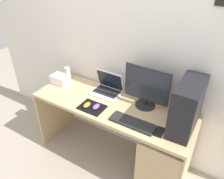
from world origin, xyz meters
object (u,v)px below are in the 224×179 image
Objects in this scene: pc_tower at (187,107)px; laptop at (107,88)px; cell_phone at (159,132)px; mouse_left at (96,107)px; mouse_right at (87,105)px; monitor at (147,88)px; speaker at (68,72)px; projector at (60,80)px; keyboard at (132,123)px.

pc_tower reaches higher than laptop.
cell_phone is at bearing -22.76° from laptop.
mouse_left is 1.00× the size of mouse_right.
monitor reaches higher than speaker.
projector is at bearing 172.39° from cell_phone.
speaker is at bearing 173.48° from pc_tower.
keyboard is at bearing -10.71° from projector.
laptop is 0.79m from cell_phone.
pc_tower is 0.91m from laptop.
monitor is 0.61m from mouse_right.
monitor is (-0.42, 0.12, -0.01)m from pc_tower.
keyboard is at bearing -18.63° from speaker.
pc_tower reaches higher than cell_phone.
monitor reaches higher than mouse_right.
projector reaches higher than cell_phone.
keyboard is 3.23× the size of cell_phone.
laptop is 0.58m from projector.
laptop is 2.46× the size of cell_phone.
mouse_left and mouse_right have the same top height.
keyboard is 4.38× the size of mouse_right.
laptop reaches higher than mouse_right.
laptop is 0.34m from mouse_right.
monitor is 3.17× the size of speaker.
speaker is at bearing 177.27° from laptop.
pc_tower is at bearing -6.52° from speaker.
projector is at bearing 159.22° from mouse_right.
pc_tower is 3.52× the size of cell_phone.
projector is at bearing 179.74° from pc_tower.
mouse_right is (0.55, -0.36, -0.05)m from speaker.
speaker is at bearing 165.74° from cell_phone.
projector is (-0.56, -0.13, 0.01)m from laptop.
cell_phone is (0.76, 0.03, -0.02)m from mouse_right.
speaker is 0.66m from mouse_right.
keyboard is (1.06, -0.36, -0.06)m from speaker.
speaker reaches higher than keyboard.
cell_phone is at bearing -7.61° from projector.
monitor is 0.44m from cell_phone.
pc_tower reaches higher than speaker.
pc_tower is 1.01× the size of monitor.
mouse_right reaches higher than cell_phone.
cell_phone is at bearing -14.26° from speaker.
mouse_right is at bearing -20.78° from projector.
monitor is 0.49m from laptop.
keyboard is at bearing -87.28° from monitor.
laptop reaches higher than speaker.
mouse_right is (-0.51, -0.00, 0.01)m from keyboard.
speaker reaches higher than cell_phone.
laptop is 2.24× the size of speaker.
monitor is 0.37m from keyboard.
pc_tower is 1.09× the size of keyboard.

